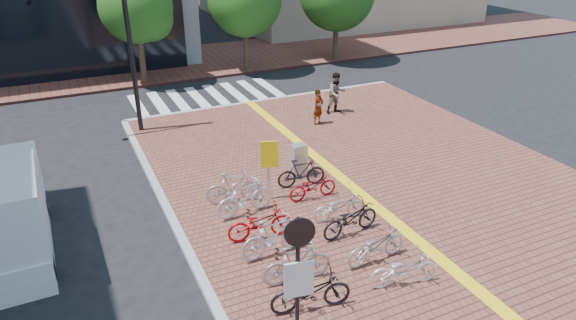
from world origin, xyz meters
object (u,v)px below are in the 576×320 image
yellow_sign (269,160)px  pedestrian_b (337,93)px  bike_3 (260,223)px  bike_1 (297,263)px  bike_8 (350,219)px  bike_0 (311,292)px  bike_7 (376,245)px  bike_4 (245,197)px  box_truck (3,215)px  bike_11 (301,173)px  pedestrian_a (318,107)px  bike_2 (274,236)px  bike_6 (404,269)px  bike_9 (339,207)px  bike_10 (313,186)px  traffic_light_pole (85,24)px  bike_5 (234,187)px  notice_sign (299,271)px  utility_box (298,160)px

yellow_sign → pedestrian_b: bearing=45.6°
yellow_sign → bike_3: bearing=-119.9°
bike_1 → bike_8: bike_1 is taller
bike_0 → bike_7: 2.59m
yellow_sign → bike_4: bearing=-154.0°
pedestrian_b → box_truck: 14.63m
bike_11 → bike_8: bearing=-172.7°
pedestrian_a → pedestrian_b: size_ratio=0.82×
bike_2 → bike_6: bearing=-141.0°
bike_6 → bike_7: size_ratio=0.97×
bike_9 → bike_10: bearing=9.7°
bike_0 → traffic_light_pole: traffic_light_pole is taller
bike_3 → yellow_sign: bearing=-23.6°
bike_5 → traffic_light_pole: 9.06m
bike_11 → pedestrian_a: size_ratio=1.07×
yellow_sign → box_truck: size_ratio=0.43×
bike_9 → box_truck: bearing=79.9°
bike_10 → bike_11: (0.04, 0.90, 0.07)m
notice_sign → bike_4: bearing=80.3°
bike_5 → bike_2: bearing=-169.6°
bike_7 → traffic_light_pole: bearing=19.3°
bike_10 → box_truck: size_ratio=0.35×
pedestrian_b → bike_3: bearing=-132.6°
bike_3 → utility_box: utility_box is taller
bike_2 → pedestrian_a: 9.79m
bike_0 → bike_9: bike_0 is taller
pedestrian_b → bike_2: bearing=-129.5°
bike_4 → traffic_light_pole: size_ratio=0.29×
bike_10 → bike_3: bearing=120.8°
box_truck → bike_5: bearing=-0.8°
bike_11 → utility_box: 0.80m
bike_5 → bike_10: size_ratio=1.09×
bike_1 → bike_8: bearing=-56.1°
bike_4 → bike_2: bearing=170.9°
bike_4 → bike_6: bearing=-162.1°
bike_11 → bike_10: bearing=-174.7°
bike_5 → bike_8: bike_5 is taller
bike_3 → pedestrian_a: bearing=-32.2°
pedestrian_b → notice_sign: notice_sign is taller
bike_3 → bike_8: (2.42, -0.89, -0.00)m
bike_2 → bike_7: 2.71m
bike_8 → utility_box: utility_box is taller
bike_5 → bike_6: bike_5 is taller
notice_sign → traffic_light_pole: (-2.16, 13.95, 2.48)m
box_truck → bike_0: bearing=-41.1°
bike_8 → pedestrian_b: bearing=-34.4°
pedestrian_b → box_truck: box_truck is taller
bike_4 → yellow_sign: size_ratio=0.93×
pedestrian_b → box_truck: size_ratio=0.40×
bike_3 → pedestrian_b: pedestrian_b is taller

